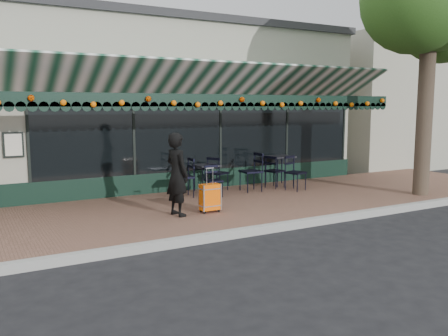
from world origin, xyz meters
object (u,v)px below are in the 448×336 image
chair_a_right (275,171)px  chair_b_front (214,181)px  woman (177,174)px  chair_b_right (218,173)px  chair_a_left (251,172)px  chair_b_left (183,177)px  suitcase (210,198)px  cafe_table_b (207,167)px  chair_a_front (296,173)px  cafe_table_a (280,159)px

chair_a_right → chair_b_front: 2.06m
woman → chair_b_right: woman is taller
chair_a_left → chair_a_right: chair_a_left is taller
chair_b_left → chair_b_right: 1.19m
chair_a_left → chair_b_front: size_ratio=1.31×
suitcase → chair_b_left: (0.20, 1.78, 0.17)m
woman → cafe_table_b: bearing=-50.5°
suitcase → chair_b_front: bearing=57.3°
suitcase → chair_a_right: suitcase is taller
suitcase → woman: bearing=172.7°
chair_a_front → cafe_table_a: bearing=65.0°
suitcase → cafe_table_a: size_ratio=1.13×
chair_a_front → chair_b_left: chair_b_left is taller
chair_a_left → chair_a_front: (1.08, -0.46, -0.05)m
woman → chair_a_right: 3.99m
cafe_table_a → chair_b_right: bearing=177.3°
chair_a_left → chair_b_front: (-1.19, -0.20, -0.12)m
chair_b_right → chair_a_left: bearing=-150.3°
chair_b_right → chair_b_front: 0.86m
cafe_table_a → chair_b_front: cafe_table_a is taller
chair_a_front → chair_b_front: 2.29m
chair_a_left → chair_a_front: chair_a_left is taller
cafe_table_b → chair_a_left: (1.01, -0.50, -0.12)m
chair_a_right → chair_b_right: 1.58m
chair_b_right → chair_b_front: chair_b_right is taller
chair_a_right → chair_b_left: size_ratio=0.93×
woman → chair_a_right: size_ratio=1.88×
chair_b_right → chair_b_front: (-0.49, -0.70, -0.06)m
woman → chair_a_front: woman is taller
woman → chair_a_left: woman is taller
cafe_table_b → chair_b_left: bearing=-156.5°
chair_b_front → cafe_table_a: bearing=19.0°
chair_a_right → chair_b_front: size_ratio=1.15×
cafe_table_a → chair_a_front: bearing=-97.5°
woman → chair_b_right: bearing=-55.4°
chair_b_left → chair_b_right: (1.14, 0.35, -0.03)m
woman → chair_b_right: 2.93m
cafe_table_b → chair_a_front: chair_a_front is taller
chair_a_right → chair_a_front: size_ratio=0.97×
suitcase → chair_a_front: bearing=18.8°
suitcase → chair_b_right: suitcase is taller
suitcase → chair_b_right: size_ratio=1.03×
chair_b_front → chair_a_front: bearing=-1.6°
cafe_table_b → chair_a_right: 1.90m
chair_b_front → chair_a_left: bearing=14.4°
chair_b_right → woman: bearing=110.5°
woman → suitcase: bearing=-106.1°
chair_b_front → chair_a_right: bearing=14.2°
woman → cafe_table_b: woman is taller
cafe_table_b → chair_b_front: (-0.17, -0.70, -0.24)m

